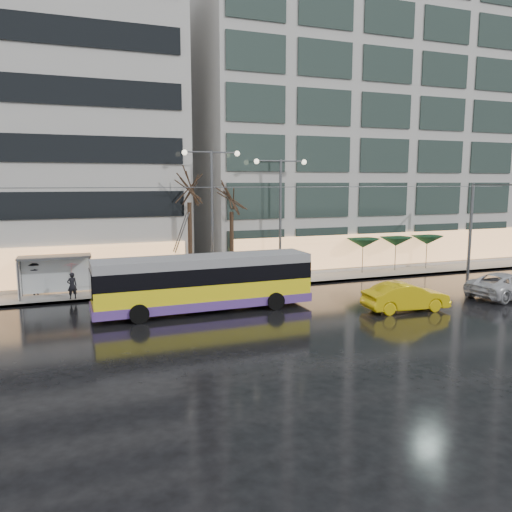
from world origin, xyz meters
TOP-DOWN VIEW (x-y plane):
  - ground at (0.00, 0.00)m, footprint 140.00×140.00m
  - sidewalk at (2.00, 14.00)m, footprint 80.00×10.00m
  - kerb at (2.00, 9.05)m, footprint 80.00×0.10m
  - building_right at (19.00, 19.00)m, footprint 32.00×14.00m
  - trolleybus at (-0.21, 4.47)m, footprint 12.04×4.75m
  - catenary at (1.00, 7.94)m, footprint 42.24×5.12m
  - bus_shelter at (-8.38, 10.69)m, footprint 4.20×1.60m
  - street_lamp_near at (2.00, 10.80)m, footprint 3.96×0.36m
  - street_lamp_far at (7.00, 10.80)m, footprint 3.96×0.36m
  - tree_a at (0.50, 11.00)m, footprint 3.20×3.20m
  - tree_b at (3.50, 11.20)m, footprint 3.20×3.20m
  - parasol_a at (14.00, 11.00)m, footprint 2.50×2.50m
  - parasol_b at (17.00, 11.00)m, footprint 2.50×2.50m
  - parasol_c at (20.00, 11.00)m, footprint 2.50×2.50m
  - taxi_b at (10.32, 0.69)m, footprint 4.88×2.04m
  - sedan_silver at (18.25, 1.29)m, footprint 5.88×3.52m
  - pedestrian_a at (-7.09, 9.40)m, footprint 1.20×1.21m
  - pedestrian_b at (-5.09, 10.84)m, footprint 0.98×0.82m
  - pedestrian_c at (-9.23, 11.42)m, footprint 1.26×0.94m

SIDE VIEW (x-z plane):
  - ground at x=0.00m, z-range 0.00..0.00m
  - sidewalk at x=2.00m, z-range 0.00..0.15m
  - kerb at x=2.00m, z-range 0.00..0.15m
  - sedan_silver at x=18.25m, z-range 0.00..1.53m
  - taxi_b at x=10.32m, z-range 0.00..1.57m
  - pedestrian_b at x=-5.09m, z-range 0.15..1.95m
  - pedestrian_c at x=-9.23m, z-range 0.22..2.33m
  - trolleybus at x=-0.21m, z-range -1.27..4.28m
  - pedestrian_a at x=-7.09m, z-range 0.52..2.71m
  - bus_shelter at x=-8.38m, z-range 0.71..3.22m
  - parasol_a at x=14.00m, z-range 1.12..3.77m
  - parasol_b at x=17.00m, z-range 1.12..3.77m
  - parasol_c at x=20.00m, z-range 1.12..3.77m
  - catenary at x=1.00m, z-range 0.75..7.75m
  - street_lamp_far at x=7.00m, z-range 1.45..9.98m
  - street_lamp_near at x=2.00m, z-range 1.48..10.51m
  - tree_b at x=3.50m, z-range 2.55..10.25m
  - tree_a at x=0.50m, z-range 2.89..11.29m
  - building_right at x=19.00m, z-range 0.15..25.15m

